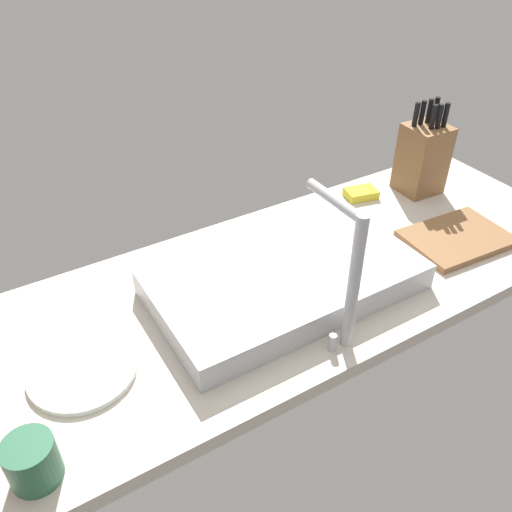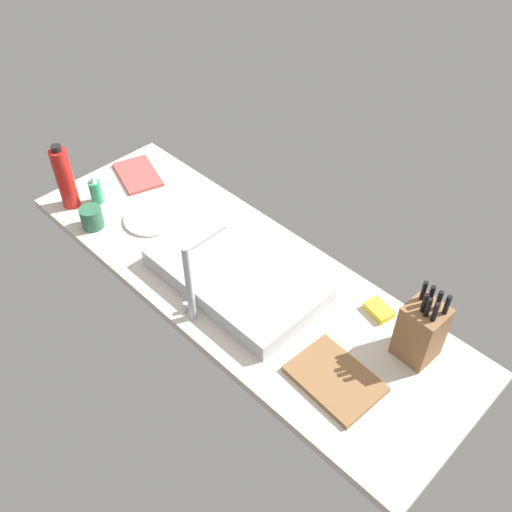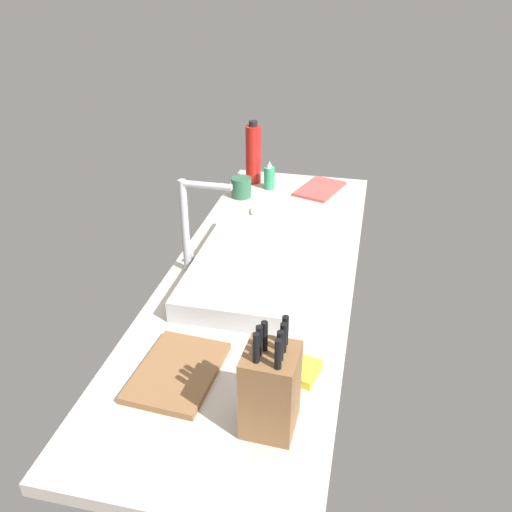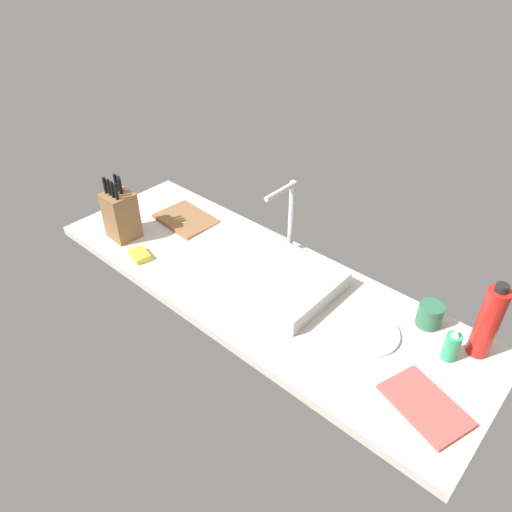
{
  "view_description": "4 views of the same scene",
  "coord_description": "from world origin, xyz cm",
  "px_view_note": "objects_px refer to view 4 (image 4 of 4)",
  "views": [
    {
      "loc": [
        51.82,
        79.67,
        82.81
      ],
      "look_at": [
        2.13,
        -2.39,
        11.32
      ],
      "focal_mm": 37.55,
      "sensor_mm": 36.0,
      "label": 1
    },
    {
      "loc": [
        -100.34,
        91.69,
        144.66
      ],
      "look_at": [
        -5.03,
        -3.53,
        13.42
      ],
      "focal_mm": 39.85,
      "sensor_mm": 36.0,
      "label": 2
    },
    {
      "loc": [
        -143.55,
        -30.65,
        93.67
      ],
      "look_at": [
        -2.4,
        1.35,
        10.69
      ],
      "focal_mm": 37.95,
      "sensor_mm": 36.0,
      "label": 3
    },
    {
      "loc": [
        89.53,
        -100.85,
        115.31
      ],
      "look_at": [
        -3.05,
        2.52,
        12.07
      ],
      "focal_mm": 33.1,
      "sensor_mm": 36.0,
      "label": 4
    }
  ],
  "objects_px": {
    "water_bottle": "(488,322)",
    "dish_towel": "(425,405)",
    "sink_basin": "(259,268)",
    "dinner_plate": "(367,333)",
    "dish_sponge": "(140,255)",
    "faucet": "(289,213)",
    "soap_bottle": "(452,346)",
    "cutting_board": "(186,219)",
    "coffee_mug": "(430,315)",
    "knife_block": "(121,215)"
  },
  "relations": [
    {
      "from": "water_bottle",
      "to": "dish_towel",
      "type": "bearing_deg",
      "value": -95.5
    },
    {
      "from": "sink_basin",
      "to": "dish_towel",
      "type": "distance_m",
      "value": 0.74
    },
    {
      "from": "water_bottle",
      "to": "dinner_plate",
      "type": "xyz_separation_m",
      "value": [
        -0.29,
        -0.16,
        -0.12
      ]
    },
    {
      "from": "dish_sponge",
      "to": "faucet",
      "type": "bearing_deg",
      "value": 45.59
    },
    {
      "from": "soap_bottle",
      "to": "dish_sponge",
      "type": "relative_size",
      "value": 1.36
    },
    {
      "from": "faucet",
      "to": "dish_sponge",
      "type": "distance_m",
      "value": 0.61
    },
    {
      "from": "sink_basin",
      "to": "faucet",
      "type": "bearing_deg",
      "value": 94.08
    },
    {
      "from": "soap_bottle",
      "to": "dish_sponge",
      "type": "xyz_separation_m",
      "value": [
        -1.13,
        -0.32,
        -0.04
      ]
    },
    {
      "from": "sink_basin",
      "to": "dish_sponge",
      "type": "height_order",
      "value": "sink_basin"
    },
    {
      "from": "cutting_board",
      "to": "dish_sponge",
      "type": "height_order",
      "value": "dish_sponge"
    },
    {
      "from": "coffee_mug",
      "to": "dinner_plate",
      "type": "bearing_deg",
      "value": -125.33
    },
    {
      "from": "faucet",
      "to": "dish_sponge",
      "type": "bearing_deg",
      "value": -134.41
    },
    {
      "from": "faucet",
      "to": "cutting_board",
      "type": "bearing_deg",
      "value": -166.05
    },
    {
      "from": "faucet",
      "to": "dinner_plate",
      "type": "height_order",
      "value": "faucet"
    },
    {
      "from": "soap_bottle",
      "to": "dish_sponge",
      "type": "distance_m",
      "value": 1.17
    },
    {
      "from": "faucet",
      "to": "coffee_mug",
      "type": "height_order",
      "value": "faucet"
    },
    {
      "from": "coffee_mug",
      "to": "dish_sponge",
      "type": "distance_m",
      "value": 1.09
    },
    {
      "from": "dish_towel",
      "to": "coffee_mug",
      "type": "relative_size",
      "value": 2.86
    },
    {
      "from": "cutting_board",
      "to": "dinner_plate",
      "type": "relative_size",
      "value": 1.25
    },
    {
      "from": "knife_block",
      "to": "coffee_mug",
      "type": "height_order",
      "value": "knife_block"
    },
    {
      "from": "cutting_board",
      "to": "coffee_mug",
      "type": "xyz_separation_m",
      "value": [
        1.08,
        0.11,
        0.03
      ]
    },
    {
      "from": "faucet",
      "to": "dinner_plate",
      "type": "distance_m",
      "value": 0.54
    },
    {
      "from": "soap_bottle",
      "to": "dinner_plate",
      "type": "height_order",
      "value": "soap_bottle"
    },
    {
      "from": "water_bottle",
      "to": "dish_sponge",
      "type": "height_order",
      "value": "water_bottle"
    },
    {
      "from": "knife_block",
      "to": "soap_bottle",
      "type": "distance_m",
      "value": 1.32
    },
    {
      "from": "water_bottle",
      "to": "dinner_plate",
      "type": "relative_size",
      "value": 1.31
    },
    {
      "from": "cutting_board",
      "to": "soap_bottle",
      "type": "xyz_separation_m",
      "value": [
        1.19,
        0.02,
        0.04
      ]
    },
    {
      "from": "dish_towel",
      "to": "cutting_board",
      "type": "bearing_deg",
      "value": 170.8
    },
    {
      "from": "dinner_plate",
      "to": "dish_towel",
      "type": "xyz_separation_m",
      "value": [
        0.26,
        -0.13,
        0.0
      ]
    },
    {
      "from": "coffee_mug",
      "to": "cutting_board",
      "type": "bearing_deg",
      "value": -174.07
    },
    {
      "from": "cutting_board",
      "to": "coffee_mug",
      "type": "height_order",
      "value": "coffee_mug"
    },
    {
      "from": "sink_basin",
      "to": "faucet",
      "type": "relative_size",
      "value": 1.92
    },
    {
      "from": "dinner_plate",
      "to": "dish_towel",
      "type": "relative_size",
      "value": 0.88
    },
    {
      "from": "faucet",
      "to": "soap_bottle",
      "type": "height_order",
      "value": "faucet"
    },
    {
      "from": "knife_block",
      "to": "dinner_plate",
      "type": "bearing_deg",
      "value": 12.4
    },
    {
      "from": "dish_towel",
      "to": "dish_sponge",
      "type": "bearing_deg",
      "value": -174.88
    },
    {
      "from": "dinner_plate",
      "to": "dish_sponge",
      "type": "distance_m",
      "value": 0.92
    },
    {
      "from": "faucet",
      "to": "dish_towel",
      "type": "bearing_deg",
      "value": -22.95
    },
    {
      "from": "cutting_board",
      "to": "water_bottle",
      "type": "xyz_separation_m",
      "value": [
        1.25,
        0.1,
        0.12
      ]
    },
    {
      "from": "knife_block",
      "to": "water_bottle",
      "type": "distance_m",
      "value": 1.4
    },
    {
      "from": "coffee_mug",
      "to": "soap_bottle",
      "type": "bearing_deg",
      "value": -40.1
    },
    {
      "from": "dish_sponge",
      "to": "water_bottle",
      "type": "bearing_deg",
      "value": 18.72
    },
    {
      "from": "dish_towel",
      "to": "dish_sponge",
      "type": "distance_m",
      "value": 1.16
    },
    {
      "from": "cutting_board",
      "to": "dish_towel",
      "type": "height_order",
      "value": "cutting_board"
    },
    {
      "from": "sink_basin",
      "to": "dish_towel",
      "type": "height_order",
      "value": "sink_basin"
    },
    {
      "from": "faucet",
      "to": "sink_basin",
      "type": "bearing_deg",
      "value": -85.92
    },
    {
      "from": "water_bottle",
      "to": "coffee_mug",
      "type": "distance_m",
      "value": 0.19
    },
    {
      "from": "sink_basin",
      "to": "dish_sponge",
      "type": "distance_m",
      "value": 0.48
    },
    {
      "from": "sink_basin",
      "to": "dish_sponge",
      "type": "bearing_deg",
      "value": -151.09
    },
    {
      "from": "soap_bottle",
      "to": "water_bottle",
      "type": "relative_size",
      "value": 0.45
    }
  ]
}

